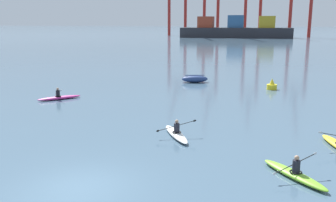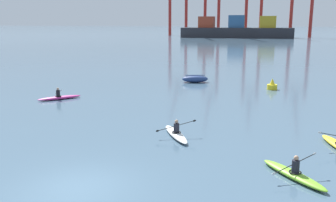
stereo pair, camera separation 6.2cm
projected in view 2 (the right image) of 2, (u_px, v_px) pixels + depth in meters
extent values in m
plane|color=#425B70|center=(79.00, 188.00, 13.80)|extent=(800.00, 800.00, 0.00)
cube|color=#28282D|center=(236.00, 33.00, 136.00)|extent=(39.91, 9.02, 3.58)
cube|color=#993823|center=(207.00, 22.00, 137.65)|extent=(5.59, 6.31, 4.03)
cube|color=#2D5684|center=(237.00, 21.00, 135.15)|extent=(5.59, 6.31, 4.45)
cube|color=#B29323|center=(268.00, 22.00, 132.72)|extent=(5.59, 6.31, 4.15)
cylinder|color=maroon|center=(170.00, 7.00, 154.20)|extent=(1.20, 1.20, 22.96)
cylinder|color=maroon|center=(186.00, 7.00, 152.66)|extent=(1.20, 1.20, 22.96)
cylinder|color=maroon|center=(205.00, 4.00, 150.94)|extent=(1.20, 1.20, 25.28)
cylinder|color=maroon|center=(219.00, 4.00, 149.70)|extent=(1.20, 1.20, 25.28)
cylinder|color=maroon|center=(247.00, 2.00, 147.01)|extent=(1.20, 1.20, 26.87)
cylinder|color=maroon|center=(262.00, 2.00, 145.71)|extent=(1.20, 1.20, 26.87)
cylinder|color=maroon|center=(292.00, 6.00, 135.97)|extent=(1.20, 1.20, 23.00)
cylinder|color=maroon|center=(312.00, 5.00, 134.40)|extent=(1.20, 1.20, 23.00)
ellipsoid|color=navy|center=(195.00, 79.00, 37.29)|extent=(2.79, 1.69, 0.70)
cube|color=navy|center=(195.00, 75.00, 37.21)|extent=(1.91, 0.52, 0.06)
cylinder|color=yellow|center=(272.00, 87.00, 33.49)|extent=(0.90, 0.90, 0.45)
cone|color=yellow|center=(272.00, 82.00, 33.39)|extent=(0.50, 0.49, 0.55)
ellipsoid|color=silver|center=(176.00, 134.00, 19.89)|extent=(2.20, 3.25, 0.26)
torus|color=black|center=(176.00, 132.00, 19.77)|extent=(0.67, 0.67, 0.05)
cylinder|color=#23232D|center=(176.00, 128.00, 19.72)|extent=(0.30, 0.30, 0.50)
sphere|color=tan|center=(176.00, 121.00, 19.64)|extent=(0.19, 0.19, 0.19)
cylinder|color=black|center=(176.00, 126.00, 19.74)|extent=(1.82, 1.05, 0.43)
ellipsoid|color=black|center=(157.00, 131.00, 19.50)|extent=(0.19, 0.13, 0.14)
ellipsoid|color=black|center=(194.00, 121.00, 19.98)|extent=(0.19, 0.13, 0.14)
ellipsoid|color=#7ABC2D|center=(293.00, 174.00, 14.67)|extent=(2.58, 3.04, 0.26)
torus|color=black|center=(295.00, 172.00, 14.56)|extent=(0.69, 0.69, 0.05)
cylinder|color=#23232D|center=(296.00, 166.00, 14.51)|extent=(0.30, 0.30, 0.50)
sphere|color=tan|center=(296.00, 158.00, 14.43)|extent=(0.19, 0.19, 0.19)
cylinder|color=black|center=(295.00, 163.00, 14.53)|extent=(1.63, 1.30, 0.52)
ellipsoid|color=silver|center=(274.00, 174.00, 14.15)|extent=(0.18, 0.16, 0.15)
ellipsoid|color=silver|center=(315.00, 154.00, 14.90)|extent=(0.18, 0.16, 0.15)
ellipsoid|color=#C13384|center=(60.00, 98.00, 29.28)|extent=(2.84, 2.82, 0.26)
torus|color=black|center=(58.00, 96.00, 29.20)|extent=(0.69, 0.69, 0.05)
cylinder|color=black|center=(58.00, 93.00, 29.15)|extent=(0.30, 0.30, 0.50)
sphere|color=tan|center=(58.00, 89.00, 29.07)|extent=(0.19, 0.19, 0.19)
cylinder|color=black|center=(59.00, 92.00, 29.15)|extent=(1.44, 1.46, 0.65)
ellipsoid|color=silver|center=(55.00, 94.00, 30.06)|extent=(0.17, 0.17, 0.16)
ellipsoid|color=silver|center=(62.00, 90.00, 28.25)|extent=(0.17, 0.17, 0.16)
ellipsoid|color=silver|center=(320.00, 133.00, 17.84)|extent=(0.20, 0.09, 0.14)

